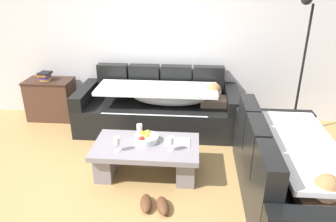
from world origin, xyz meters
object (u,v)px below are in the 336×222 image
coffee_table (146,155)px  wine_glass_near_left (117,141)px  side_cabinet (51,99)px  couch_along_wall (160,108)px  wine_glass_near_right (171,141)px  wine_glass_far_back (139,128)px  book_stack_on_cabinet (45,76)px  floor_lamp (301,60)px  pair_of_shoes (154,204)px  open_magazine (178,142)px  fruit_bowl (146,138)px  couch_near_window (290,175)px

coffee_table → wine_glass_near_left: bearing=-151.0°
side_cabinet → coffee_table: bearing=-39.3°
couch_along_wall → side_cabinet: bearing=172.7°
wine_glass_near_right → side_cabinet: size_ratio=0.23×
wine_glass_far_back → book_stack_on_cabinet: size_ratio=0.72×
wine_glass_near_left → floor_lamp: 2.64m
coffee_table → wine_glass_near_left: 0.42m
wine_glass_far_back → pair_of_shoes: bearing=-71.2°
wine_glass_near_left → floor_lamp: floor_lamp is taller
book_stack_on_cabinet → side_cabinet: bearing=-6.2°
open_magazine → book_stack_on_cabinet: (-2.14, 1.35, 0.32)m
side_cabinet → book_stack_on_cabinet: book_stack_on_cabinet is taller
coffee_table → wine_glass_near_right: size_ratio=7.23×
fruit_bowl → book_stack_on_cabinet: bearing=142.7°
wine_glass_near_left → book_stack_on_cabinet: (-1.49, 1.59, 0.21)m
couch_near_window → open_magazine: size_ratio=7.16×
wine_glass_near_left → wine_glass_far_back: 0.39m
wine_glass_far_back → pair_of_shoes: wine_glass_far_back is taller
open_magazine → floor_lamp: floor_lamp is taller
couch_near_window → wine_glass_near_left: bearing=82.3°
book_stack_on_cabinet → couch_along_wall: bearing=-7.2°
wine_glass_near_left → fruit_bowl: bearing=41.2°
wine_glass_near_left → wine_glass_near_right: size_ratio=1.00×
couch_near_window → wine_glass_far_back: size_ratio=12.07×
couch_near_window → floor_lamp: (0.42, 1.55, 0.78)m
wine_glass_far_back → side_cabinet: side_cabinet is taller
fruit_bowl → pair_of_shoes: bearing=-75.5°
couch_along_wall → floor_lamp: size_ratio=1.20×
wine_glass_near_left → floor_lamp: size_ratio=0.09×
coffee_table → fruit_bowl: (-0.01, 0.08, 0.18)m
couch_along_wall → coffee_table: bearing=-91.5°
side_cabinet → pair_of_shoes: size_ratio=2.08×
couch_near_window → fruit_bowl: (-1.51, 0.49, 0.09)m
wine_glass_near_left → coffee_table: bearing=29.0°
coffee_table → pair_of_shoes: (0.17, -0.61, -0.19)m
book_stack_on_cabinet → pair_of_shoes: size_ratio=0.67×
side_cabinet → pair_of_shoes: 2.80m
open_magazine → side_cabinet: (-2.10, 1.35, -0.06)m
wine_glass_near_right → wine_glass_far_back: 0.48m
fruit_bowl → side_cabinet: size_ratio=0.39×
couch_along_wall → floor_lamp: bearing=-1.7°
wine_glass_near_right → open_magazine: size_ratio=0.59×
side_cabinet → book_stack_on_cabinet: bearing=173.8°
wine_glass_near_right → wine_glass_far_back: bearing=144.2°
coffee_table → fruit_bowl: fruit_bowl is taller
open_magazine → wine_glass_far_back: bearing=168.4°
open_magazine → pair_of_shoes: size_ratio=0.81×
couch_near_window → wine_glass_near_right: 1.26m
wine_glass_far_back → book_stack_on_cabinet: 2.11m
couch_along_wall → couch_near_window: size_ratio=1.16×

